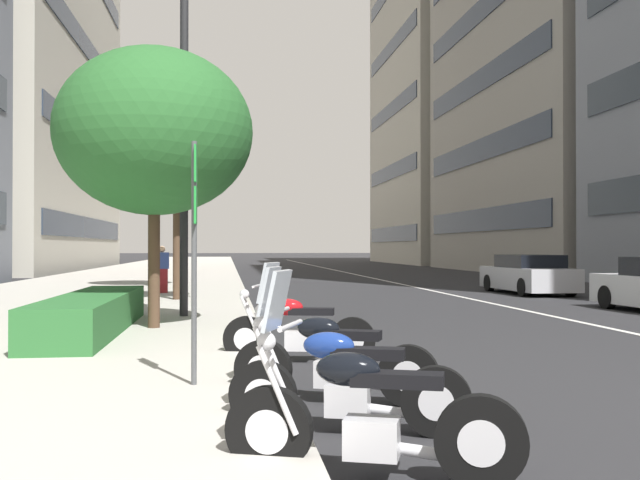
{
  "coord_description": "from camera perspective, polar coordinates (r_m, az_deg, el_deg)",
  "views": [
    {
      "loc": [
        -5.16,
        7.68,
        1.64
      ],
      "look_at": [
        17.78,
        4.77,
        1.86
      ],
      "focal_mm": 41.55,
      "sensor_mm": 36.0,
      "label": 1
    }
  ],
  "objects": [
    {
      "name": "lane_centre_stripe",
      "position": [
        40.92,
        3.6,
        -2.84
      ],
      "size": [
        110.0,
        0.16,
        0.01
      ],
      "primitive_type": "cube",
      "color": "silver",
      "rests_on": "ground"
    },
    {
      "name": "motorcycle_by_sign_pole",
      "position": [
        5.36,
        3.57,
        -13.52
      ],
      "size": [
        0.89,
        2.06,
        1.48
      ],
      "rotation": [
        0.0,
        0.0,
        1.24
      ],
      "color": "black",
      "rests_on": "ground"
    },
    {
      "name": "street_tree_mid_sidewalk",
      "position": [
        14.21,
        -12.65,
        8.12
      ],
      "size": [
        3.65,
        3.65,
        5.19
      ],
      "color": "#473323",
      "rests_on": "sidewalk_right_plaza"
    },
    {
      "name": "pedestrian_on_plaza",
      "position": [
        24.7,
        -12.08,
        -2.23
      ],
      "size": [
        0.39,
        0.47,
        1.53
      ],
      "rotation": [
        0.0,
        0.0,
        3.54
      ],
      "color": "maroon",
      "rests_on": "sidewalk_right_plaza"
    },
    {
      "name": "sidewalk_right_plaza",
      "position": [
        35.45,
        -14.1,
        -3.07
      ],
      "size": [
        160.0,
        9.81,
        0.15
      ],
      "primitive_type": "cube",
      "color": "#B2ADA3",
      "rests_on": "ground"
    },
    {
      "name": "street_tree_near_plaza_corner",
      "position": [
        21.57,
        -10.96,
        5.19
      ],
      "size": [
        2.63,
        2.63,
        4.78
      ],
      "color": "#473323",
      "rests_on": "sidewalk_right_plaza"
    },
    {
      "name": "parking_sign_by_curb",
      "position": [
        8.15,
        -9.63,
        0.6
      ],
      "size": [
        0.32,
        0.06,
        2.64
      ],
      "color": "#47494C",
      "rests_on": "sidewalk_right_plaza"
    },
    {
      "name": "motorcycle_far_end_row",
      "position": [
        10.63,
        -1.76,
        -7.15
      ],
      "size": [
        0.73,
        2.16,
        1.1
      ],
      "rotation": [
        0.0,
        0.0,
        1.35
      ],
      "color": "black",
      "rests_on": "ground"
    },
    {
      "name": "clipped_hedge_bed",
      "position": [
        13.73,
        -17.13,
        -5.4
      ],
      "size": [
        6.25,
        1.1,
        0.65
      ],
      "primitive_type": "cube",
      "color": "#28602D",
      "rests_on": "sidewalk_right_plaza"
    },
    {
      "name": "motorcycle_second_in_row",
      "position": [
        7.93,
        0.76,
        -9.27
      ],
      "size": [
        1.01,
        2.1,
        1.48
      ],
      "rotation": [
        0.0,
        0.0,
        1.18
      ],
      "color": "black",
      "rests_on": "ground"
    },
    {
      "name": "car_following_behind",
      "position": [
        27.13,
        15.74,
        -2.62
      ],
      "size": [
        4.68,
        1.95,
        1.37
      ],
      "rotation": [
        0.0,
        0.0,
        0.02
      ],
      "color": "#B7B7BC",
      "rests_on": "ground"
    },
    {
      "name": "street_tree_far_plaza",
      "position": [
        28.91,
        -12.55,
        5.36
      ],
      "size": [
        3.4,
        3.4,
        5.92
      ],
      "color": "#473323",
      "rests_on": "sidewalk_right_plaza"
    },
    {
      "name": "motorcycle_nearest_camera",
      "position": [
        6.67,
        1.76,
        -10.99
      ],
      "size": [
        0.88,
        2.1,
        1.47
      ],
      "rotation": [
        0.0,
        0.0,
        1.25
      ],
      "color": "black",
      "rests_on": "ground"
    },
    {
      "name": "office_tower_mid_left",
      "position": [
        79.8,
        11.93,
        11.64
      ],
      "size": [
        22.63,
        17.97,
        36.94
      ],
      "color": "#B7B2A3",
      "rests_on": "ground"
    },
    {
      "name": "street_lamp_with_banners",
      "position": [
        16.71,
        -9.16,
        12.76
      ],
      "size": [
        1.26,
        2.68,
        9.11
      ],
      "color": "#232326",
      "rests_on": "sidewalk_right_plaza"
    }
  ]
}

